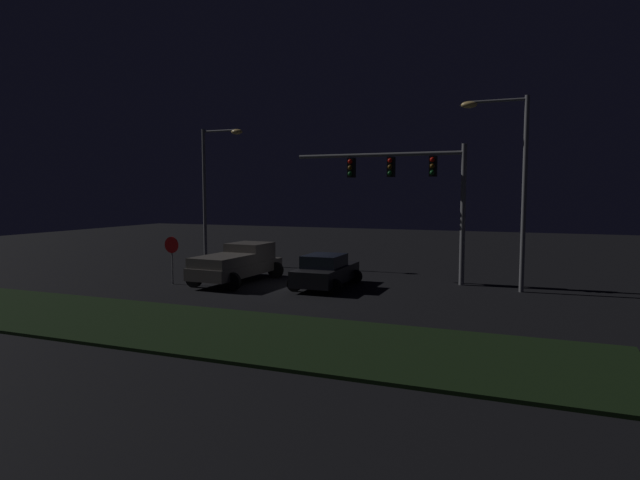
% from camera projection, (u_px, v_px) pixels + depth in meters
% --- Properties ---
extents(ground_plane, '(80.00, 80.00, 0.00)m').
position_uv_depth(ground_plane, '(305.00, 286.00, 24.36)').
color(ground_plane, black).
extents(grass_median, '(24.62, 5.15, 0.10)m').
position_uv_depth(grass_median, '(197.00, 328.00, 16.55)').
color(grass_median, black).
rests_on(grass_median, ground_plane).
extents(pickup_truck, '(3.04, 5.49, 1.80)m').
position_uv_depth(pickup_truck, '(239.00, 261.00, 25.53)').
color(pickup_truck, '#514C47').
rests_on(pickup_truck, ground_plane).
extents(car_sedan, '(2.52, 4.42, 1.51)m').
position_uv_depth(car_sedan, '(326.00, 271.00, 24.03)').
color(car_sedan, black).
rests_on(car_sedan, ground_plane).
extents(traffic_signal_gantry, '(8.32, 0.56, 6.50)m').
position_uv_depth(traffic_signal_gantry, '(411.00, 179.00, 25.21)').
color(traffic_signal_gantry, slate).
rests_on(traffic_signal_gantry, ground_plane).
extents(street_lamp_left, '(2.73, 0.44, 8.03)m').
position_uv_depth(street_lamp_left, '(212.00, 179.00, 31.53)').
color(street_lamp_left, slate).
rests_on(street_lamp_left, ground_plane).
extents(street_lamp_right, '(2.81, 0.44, 8.33)m').
position_uv_depth(street_lamp_right, '(511.00, 170.00, 22.72)').
color(street_lamp_right, slate).
rests_on(street_lamp_right, ground_plane).
extents(stop_sign, '(0.76, 0.08, 2.23)m').
position_uv_depth(stop_sign, '(172.00, 251.00, 24.82)').
color(stop_sign, slate).
rests_on(stop_sign, ground_plane).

